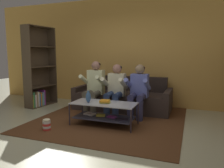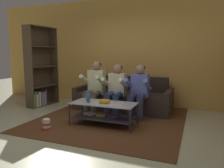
{
  "view_description": "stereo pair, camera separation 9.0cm",
  "coord_description": "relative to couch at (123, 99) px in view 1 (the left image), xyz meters",
  "views": [
    {
      "loc": [
        1.73,
        -3.36,
        1.38
      ],
      "look_at": [
        0.19,
        0.79,
        0.78
      ],
      "focal_mm": 35.0,
      "sensor_mm": 36.0,
      "label": 1
    },
    {
      "loc": [
        1.82,
        -3.32,
        1.38
      ],
      "look_at": [
        0.19,
        0.79,
        0.78
      ],
      "focal_mm": 35.0,
      "sensor_mm": 36.0,
      "label": 2
    }
  ],
  "objects": [
    {
      "name": "ground",
      "position": [
        -0.1,
        -1.8,
        -0.28
      ],
      "size": [
        16.8,
        16.8,
        0.0
      ],
      "primitive_type": "plane",
      "color": "#BBBB96"
    },
    {
      "name": "back_partition",
      "position": [
        -0.1,
        0.66,
        1.17
      ],
      "size": [
        8.4,
        0.12,
        2.9
      ],
      "primitive_type": "cube",
      "color": "gold",
      "rests_on": "ground"
    },
    {
      "name": "couch",
      "position": [
        0.0,
        0.0,
        0.0
      ],
      "size": [
        2.37,
        0.94,
        0.81
      ],
      "color": "#332824",
      "rests_on": "ground"
    },
    {
      "name": "person_seated_left",
      "position": [
        -0.53,
        -0.55,
        0.39
      ],
      "size": [
        0.5,
        0.58,
        1.22
      ],
      "color": "brown",
      "rests_on": "ground"
    },
    {
      "name": "person_seated_middle",
      "position": [
        -0.0,
        -0.55,
        0.36
      ],
      "size": [
        0.5,
        0.58,
        1.16
      ],
      "color": "navy",
      "rests_on": "ground"
    },
    {
      "name": "person_seated_right",
      "position": [
        0.53,
        -0.55,
        0.36
      ],
      "size": [
        0.5,
        0.58,
        1.16
      ],
      "color": "#353459",
      "rests_on": "ground"
    },
    {
      "name": "coffee_table",
      "position": [
        0.04,
        -1.32,
        0.02
      ],
      "size": [
        1.26,
        0.56,
        0.45
      ],
      "color": "#B3B4C0",
      "rests_on": "ground"
    },
    {
      "name": "area_rug",
      "position": [
        0.02,
        -0.79,
        -0.27
      ],
      "size": [
        3.0,
        3.28,
        0.01
      ],
      "color": "#57331B",
      "rests_on": "ground"
    },
    {
      "name": "vase",
      "position": [
        -0.26,
        -1.4,
        0.28
      ],
      "size": [
        0.1,
        0.1,
        0.23
      ],
      "color": "#355583",
      "rests_on": "coffee_table"
    },
    {
      "name": "book_stack",
      "position": [
        0.06,
        -1.33,
        0.2
      ],
      "size": [
        0.23,
        0.21,
        0.06
      ],
      "color": "gold",
      "rests_on": "coffee_table"
    },
    {
      "name": "bookshelf",
      "position": [
        -2.26,
        -0.4,
        0.55
      ],
      "size": [
        0.41,
        0.95,
        2.11
      ],
      "color": "#4A3B2B",
      "rests_on": "ground"
    },
    {
      "name": "popcorn_tub",
      "position": [
        -0.83,
        -1.97,
        -0.16
      ],
      "size": [
        0.14,
        0.14,
        0.22
      ],
      "color": "red",
      "rests_on": "ground"
    }
  ]
}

